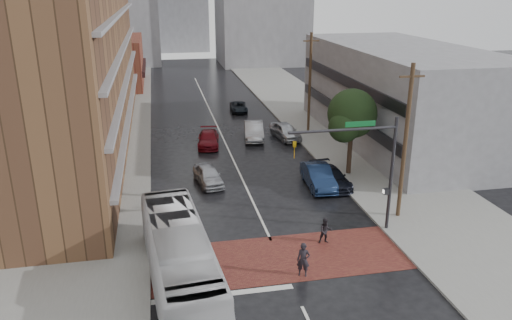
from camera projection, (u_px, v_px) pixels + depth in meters
ground at (281, 263)px, 27.18m from camera, size 160.00×160.00×0.00m
crosswalk at (279, 258)px, 27.64m from camera, size 14.00×5.00×0.02m
sidewalk_west at (103, 141)px, 48.15m from camera, size 9.00×90.00×0.15m
sidewalk_east at (330, 128)px, 52.39m from camera, size 9.00×90.00×0.15m
storefront_west at (115, 62)px, 73.74m from camera, size 8.00×16.00×7.00m
building_east at (400, 94)px, 47.22m from camera, size 11.00×26.00×9.00m
street_tree at (352, 117)px, 38.30m from camera, size 4.20×4.10×6.90m
signal_mast at (370, 159)px, 28.99m from camera, size 6.50×0.30×7.20m
utility_pole_near at (405, 142)px, 30.79m from camera, size 1.60×0.26×10.00m
utility_pole_far at (310, 83)px, 49.28m from camera, size 1.60×0.26×10.00m
transit_bus at (179, 259)px, 24.39m from camera, size 3.80×12.04×3.30m
pedestrian_a at (303, 260)px, 25.69m from camera, size 0.79×0.66×1.85m
pedestrian_b at (325, 231)px, 29.02m from camera, size 0.81×0.66×1.57m
car_travel_a at (208, 175)px, 37.67m from camera, size 2.32×4.39×1.42m
car_travel_b at (254, 131)px, 48.68m from camera, size 2.49×5.29×1.68m
car_travel_c at (208, 139)px, 46.63m from camera, size 2.50×4.90×1.36m
suv_travel at (239, 107)px, 59.25m from camera, size 2.20×4.26×1.15m
car_parked_near at (318, 176)px, 37.13m from camera, size 1.99×5.05×1.64m
car_parked_mid at (331, 177)px, 37.36m from camera, size 2.37×4.94×1.39m
car_parked_far at (285, 131)px, 48.74m from camera, size 2.61×4.88×1.58m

